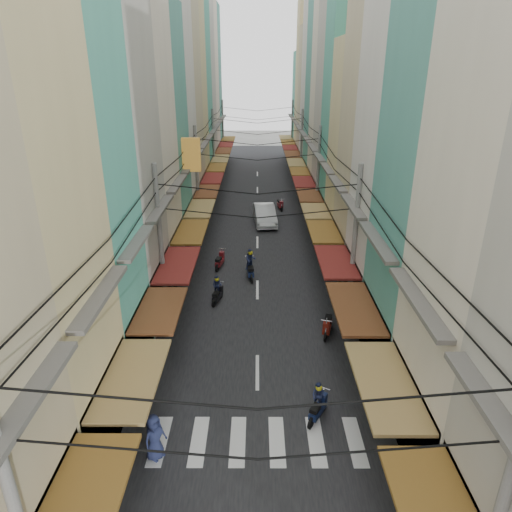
{
  "coord_description": "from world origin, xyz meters",
  "views": [
    {
      "loc": [
        -0.01,
        -18.52,
        12.41
      ],
      "look_at": [
        -0.08,
        5.81,
        2.29
      ],
      "focal_mm": 32.0,
      "sensor_mm": 36.0,
      "label": 1
    }
  ],
  "objects_px": {
    "white_car": "(265,223)",
    "bicycle": "(421,360)",
    "market_umbrella": "(441,351)",
    "traffic_sign": "(383,364)"
  },
  "relations": [
    {
      "from": "market_umbrella",
      "to": "bicycle",
      "type": "bearing_deg",
      "value": 80.4
    },
    {
      "from": "bicycle",
      "to": "market_umbrella",
      "type": "distance_m",
      "value": 3.59
    },
    {
      "from": "white_car",
      "to": "market_umbrella",
      "type": "relative_size",
      "value": 2.13
    },
    {
      "from": "traffic_sign",
      "to": "bicycle",
      "type": "bearing_deg",
      "value": 47.89
    },
    {
      "from": "market_umbrella",
      "to": "traffic_sign",
      "type": "distance_m",
      "value": 2.32
    },
    {
      "from": "bicycle",
      "to": "traffic_sign",
      "type": "bearing_deg",
      "value": 156.76
    },
    {
      "from": "bicycle",
      "to": "market_umbrella",
      "type": "xyz_separation_m",
      "value": [
        -0.45,
        -2.68,
        2.34
      ]
    },
    {
      "from": "market_umbrella",
      "to": "traffic_sign",
      "type": "bearing_deg",
      "value": -171.83
    },
    {
      "from": "white_car",
      "to": "bicycle",
      "type": "xyz_separation_m",
      "value": [
        6.88,
        -19.65,
        0.0
      ]
    },
    {
      "from": "bicycle",
      "to": "traffic_sign",
      "type": "height_order",
      "value": "traffic_sign"
    }
  ]
}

